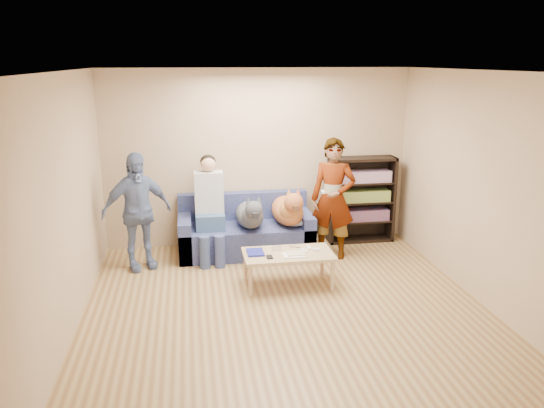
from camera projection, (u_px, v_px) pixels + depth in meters
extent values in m
plane|color=olive|center=(289.00, 316.00, 5.78)|extent=(5.00, 5.00, 0.00)
plane|color=white|center=(292.00, 71.00, 5.10)|extent=(5.00, 5.00, 0.00)
plane|color=tan|center=(258.00, 158.00, 7.82)|extent=(4.50, 0.00, 4.50)
plane|color=tan|center=(373.00, 313.00, 3.06)|extent=(4.50, 0.00, 4.50)
plane|color=tan|center=(61.00, 211.00, 5.10)|extent=(0.00, 5.00, 5.00)
plane|color=tan|center=(493.00, 193.00, 5.78)|extent=(0.00, 5.00, 5.00)
ellipsoid|color=#B7B7BC|center=(296.00, 221.00, 7.53)|extent=(0.37, 0.31, 0.13)
imported|color=gray|center=(333.00, 199.00, 7.34)|extent=(0.73, 0.62, 1.69)
imported|color=#7186B5|center=(137.00, 211.00, 6.93)|extent=(1.00, 0.71, 1.57)
cube|color=white|center=(323.00, 192.00, 7.08)|extent=(0.05, 0.12, 0.03)
cube|color=navy|center=(255.00, 252.00, 6.48)|extent=(0.20, 0.26, 0.03)
cube|color=white|center=(294.00, 255.00, 6.40)|extent=(0.26, 0.20, 0.02)
cube|color=beige|center=(296.00, 253.00, 6.42)|extent=(0.22, 0.17, 0.01)
cube|color=silver|center=(277.00, 248.00, 6.58)|extent=(0.11, 0.06, 0.05)
cube|color=white|center=(309.00, 248.00, 6.63)|extent=(0.04, 0.13, 0.03)
cube|color=white|center=(316.00, 250.00, 6.56)|extent=(0.09, 0.06, 0.03)
cylinder|color=silver|center=(304.00, 252.00, 6.50)|extent=(0.07, 0.07, 0.02)
cylinder|color=silver|center=(303.00, 250.00, 6.58)|extent=(0.07, 0.07, 0.02)
cylinder|color=orange|center=(289.00, 257.00, 6.34)|extent=(0.13, 0.06, 0.01)
cylinder|color=black|center=(295.00, 247.00, 6.68)|extent=(0.13, 0.08, 0.01)
cube|color=black|center=(270.00, 257.00, 6.34)|extent=(0.07, 0.12, 0.02)
cube|color=#515B93|center=(246.00, 239.00, 7.64)|extent=(1.90, 0.85, 0.42)
cube|color=#515B93|center=(243.00, 205.00, 7.85)|extent=(1.90, 0.18, 0.40)
cube|color=#515B93|center=(185.00, 237.00, 7.49)|extent=(0.18, 0.85, 0.58)
cube|color=#515B93|center=(304.00, 231.00, 7.75)|extent=(0.18, 0.85, 0.58)
cube|color=#3B5683|center=(210.00, 221.00, 7.41)|extent=(0.40, 0.38, 0.22)
cylinder|color=#3A4E80|center=(205.00, 253.00, 7.08)|extent=(0.14, 0.14, 0.47)
cylinder|color=#404D8D|center=(220.00, 252.00, 7.11)|extent=(0.14, 0.14, 0.47)
cube|color=silver|center=(209.00, 192.00, 7.40)|extent=(0.40, 0.24, 0.58)
sphere|color=tan|center=(208.00, 164.00, 7.29)|extent=(0.21, 0.21, 0.21)
ellipsoid|color=black|center=(208.00, 161.00, 7.31)|extent=(0.22, 0.22, 0.19)
ellipsoid|color=#50545B|center=(250.00, 215.00, 7.50)|extent=(0.39, 0.80, 0.33)
sphere|color=#4C4F56|center=(252.00, 216.00, 7.17)|extent=(0.29, 0.29, 0.29)
sphere|color=#4B4D55|center=(254.00, 210.00, 6.97)|extent=(0.23, 0.23, 0.23)
cube|color=black|center=(255.00, 215.00, 6.86)|extent=(0.07, 0.11, 0.07)
cone|color=#4B4D55|center=(248.00, 201.00, 6.95)|extent=(0.07, 0.07, 0.11)
cone|color=#50535B|center=(259.00, 200.00, 6.97)|extent=(0.07, 0.07, 0.11)
cylinder|color=#474B51|center=(246.00, 209.00, 7.91)|extent=(0.04, 0.26, 0.15)
ellipsoid|color=#C0683A|center=(287.00, 210.00, 7.63)|extent=(0.44, 0.91, 0.38)
sphere|color=#BC7639|center=(291.00, 210.00, 7.32)|extent=(0.33, 0.33, 0.33)
sphere|color=#A75433|center=(294.00, 203.00, 7.12)|extent=(0.26, 0.26, 0.26)
cube|color=#4E2D1B|center=(295.00, 208.00, 7.02)|extent=(0.08, 0.13, 0.08)
cone|color=#C0803A|center=(289.00, 192.00, 7.10)|extent=(0.08, 0.08, 0.13)
cone|color=#AB5434|center=(298.00, 192.00, 7.12)|extent=(0.08, 0.08, 0.13)
cylinder|color=#B38336|center=(282.00, 206.00, 8.01)|extent=(0.05, 0.30, 0.17)
cube|color=tan|center=(288.00, 254.00, 6.50)|extent=(1.10, 0.60, 0.04)
cylinder|color=tan|center=(250.00, 281.00, 6.24)|extent=(0.05, 0.05, 0.38)
cylinder|color=#CBB77D|center=(333.00, 276.00, 6.39)|extent=(0.05, 0.05, 0.38)
cylinder|color=tan|center=(246.00, 265.00, 6.71)|extent=(0.05, 0.05, 0.38)
cylinder|color=tan|center=(322.00, 261.00, 6.87)|extent=(0.05, 0.05, 0.38)
cube|color=black|center=(330.00, 201.00, 7.98)|extent=(0.04, 0.34, 1.30)
cube|color=black|center=(391.00, 198.00, 8.13)|extent=(0.04, 0.34, 1.30)
cube|color=black|center=(363.00, 159.00, 7.89)|extent=(1.00, 0.34, 0.04)
cube|color=black|center=(359.00, 239.00, 8.22)|extent=(1.00, 0.34, 0.04)
cube|color=black|center=(358.00, 197.00, 8.21)|extent=(1.00, 0.02, 1.30)
cube|color=black|center=(360.00, 220.00, 8.14)|extent=(0.94, 0.32, 0.03)
cube|color=black|center=(361.00, 201.00, 8.07)|extent=(0.94, 0.32, 0.02)
cube|color=black|center=(362.00, 182.00, 7.99)|extent=(0.94, 0.32, 0.02)
cube|color=#B23333|center=(361.00, 215.00, 8.10)|extent=(0.84, 0.24, 0.17)
cube|color=gold|center=(362.00, 196.00, 8.02)|extent=(0.84, 0.24, 0.17)
cube|color=#994C99|center=(362.00, 176.00, 7.94)|extent=(0.84, 0.24, 0.17)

